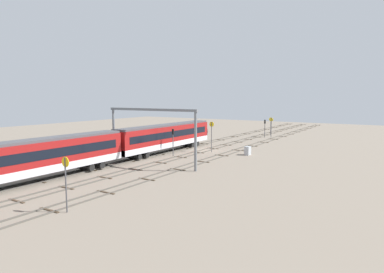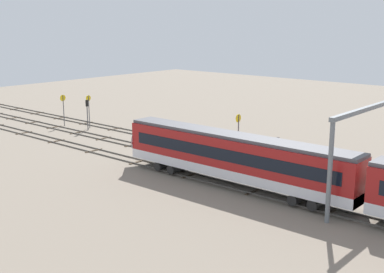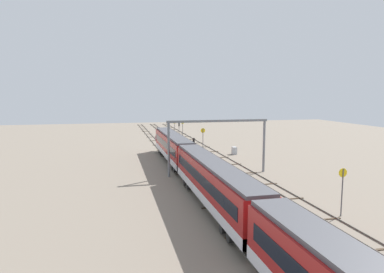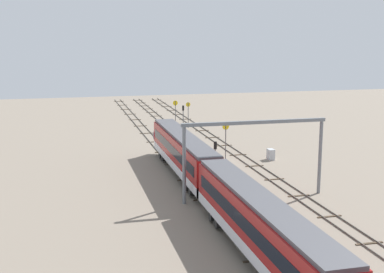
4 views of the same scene
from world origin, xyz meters
name	(u,v)px [view 2 (image 2 of 4)]	position (x,y,z in m)	size (l,w,h in m)	color
ground_plane	(221,165)	(0.00, 0.00, 0.00)	(158.65, 158.65, 0.00)	gray
track_near_foreground	(247,156)	(0.00, -4.93, 0.07)	(142.65, 2.40, 0.16)	#59544C
track_second_near	(221,165)	(0.00, 0.00, 0.07)	(142.65, 2.40, 0.16)	#59544C
track_with_train	(190,175)	(0.00, 4.93, 0.07)	(142.65, 2.40, 0.16)	#59544C
overhead_gantry	(371,130)	(-15.71, -0.09, 5.97)	(0.40, 15.25, 8.11)	slate
speed_sign_mid_trackside	(238,132)	(-0.98, -1.72, 3.44)	(0.14, 0.88, 5.38)	#4C4C51
speed_sign_far_trackside	(63,106)	(30.13, -1.74, 2.99)	(0.14, 0.92, 4.55)	#4C4C51
speed_sign_distant_end	(89,107)	(26.18, -3.25, 2.97)	(0.14, 0.81, 4.67)	#4C4C51
signal_light_trackside_approach	(277,154)	(-7.84, 1.72, 2.94)	(0.31, 0.32, 4.48)	#4C4C51
signal_light_trackside_departure	(87,110)	(25.03, -2.05, 2.81)	(0.31, 0.32, 4.27)	#4C4C51
relay_cabinet	(267,145)	(-0.40, -8.31, 0.73)	(1.17, 0.80, 1.45)	#B2B7BC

